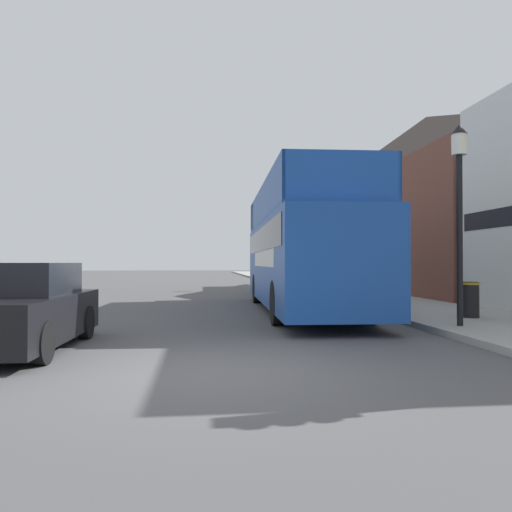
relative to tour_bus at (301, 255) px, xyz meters
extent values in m
plane|color=#4C4C4F|center=(-2.98, 12.72, -1.75)|extent=(144.00, 144.00, 0.00)
cube|color=#999993|center=(3.63, 9.72, -1.68)|extent=(3.61, 108.00, 0.14)
cube|color=brown|center=(8.43, 9.23, 1.24)|extent=(6.00, 16.73, 5.98)
pyramid|color=#473D38|center=(8.43, 9.23, 5.74)|extent=(6.00, 16.73, 3.03)
cube|color=#19479E|center=(0.00, -0.12, -0.25)|extent=(2.92, 11.20, 2.41)
cube|color=white|center=(-0.03, -0.68, -0.13)|extent=(2.75, 6.20, 0.45)
cube|color=black|center=(0.00, -0.12, 0.45)|extent=(2.91, 10.31, 0.70)
cube|color=#19479E|center=(0.00, -0.12, 1.00)|extent=(2.88, 10.31, 0.10)
cube|color=#19479E|center=(-1.22, -0.08, 1.56)|extent=(0.45, 10.22, 1.02)
cube|color=#19479E|center=(1.21, -0.17, 1.56)|extent=(0.45, 10.22, 1.02)
cube|color=#19479E|center=(-0.19, -5.20, 1.56)|extent=(2.51, 0.16, 1.02)
cube|color=#19479E|center=(0.16, 4.21, 1.56)|extent=(2.56, 1.65, 1.02)
cylinder|color=black|center=(-1.00, 3.36, -1.22)|extent=(0.32, 1.09, 1.08)
cylinder|color=black|center=(1.25, 3.28, -1.22)|extent=(0.32, 1.09, 1.08)
cylinder|color=black|center=(-1.25, -3.30, -1.22)|extent=(0.32, 1.09, 1.08)
cylinder|color=black|center=(1.00, -3.39, -1.22)|extent=(0.32, 1.09, 1.08)
cube|color=black|center=(0.67, 8.57, -1.22)|extent=(2.03, 4.10, 0.72)
cube|color=black|center=(0.68, 8.45, -0.60)|extent=(1.69, 2.01, 0.54)
cylinder|color=black|center=(-0.23, 9.76, -1.45)|extent=(0.23, 0.62, 0.61)
cylinder|color=black|center=(1.43, 9.85, -1.45)|extent=(0.23, 0.62, 0.61)
cylinder|color=black|center=(-0.08, 7.28, -1.45)|extent=(0.23, 0.62, 0.61)
cylinder|color=black|center=(1.57, 7.37, -1.45)|extent=(0.23, 0.62, 0.61)
cube|color=black|center=(-6.19, -6.24, -1.19)|extent=(1.89, 4.09, 0.76)
cube|color=black|center=(-6.19, -6.12, -0.53)|extent=(1.62, 1.98, 0.56)
cylinder|color=black|center=(-5.41, -7.51, -1.43)|extent=(0.22, 0.66, 0.65)
cylinder|color=black|center=(-5.34, -5.01, -1.43)|extent=(0.22, 0.66, 0.65)
cylinder|color=black|center=(2.51, -4.90, 0.24)|extent=(0.13, 0.13, 3.71)
cylinder|color=silver|center=(2.51, -4.90, 2.32)|extent=(0.32, 0.32, 0.45)
cone|color=black|center=(2.51, -4.90, 2.66)|extent=(0.35, 0.35, 0.22)
cylinder|color=black|center=(2.52, 3.59, 0.30)|extent=(0.13, 0.13, 3.83)
cylinder|color=silver|center=(2.52, 3.59, 2.44)|extent=(0.32, 0.32, 0.45)
cone|color=black|center=(2.52, 3.59, 2.77)|extent=(0.35, 0.35, 0.22)
cylinder|color=black|center=(2.34, 12.08, 0.48)|extent=(0.13, 0.13, 4.19)
cylinder|color=silver|center=(2.34, 12.08, 2.80)|extent=(0.32, 0.32, 0.45)
cone|color=black|center=(2.34, 12.08, 3.13)|extent=(0.35, 0.35, 0.22)
cylinder|color=black|center=(3.60, -3.37, -1.17)|extent=(0.44, 0.44, 0.89)
cylinder|color=#B28E1E|center=(3.60, -3.37, -0.77)|extent=(0.48, 0.48, 0.06)
camera|label=1|loc=(-3.08, -15.16, -0.25)|focal=35.00mm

